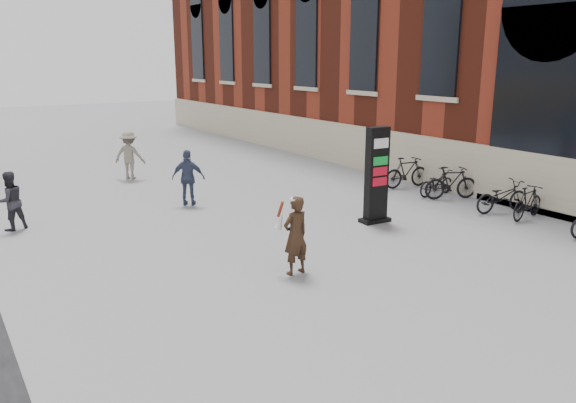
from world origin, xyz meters
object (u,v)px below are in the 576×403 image
pedestrian_a (10,201)px  bike_3 (528,203)px  bike_5 (451,183)px  bike_6 (436,183)px  bike_7 (407,172)px  pedestrian_b (129,155)px  bike_4 (502,197)px  info_pylon (377,175)px  pedestrian_c (188,178)px  woman (295,234)px

pedestrian_a → bike_3: 14.44m
bike_5 → bike_3: bearing=-157.4°
bike_6 → bike_7: bearing=-3.8°
pedestrian_b → bike_7: 10.47m
pedestrian_a → bike_6: size_ratio=0.98×
pedestrian_b → bike_4: size_ratio=1.00×
info_pylon → bike_5: size_ratio=1.48×
info_pylon → bike_7: info_pylon is taller
pedestrian_c → pedestrian_b: bearing=-51.8°
pedestrian_b → pedestrian_c: (0.28, -4.98, -0.04)m
pedestrian_c → bike_7: (7.56, -1.94, -0.32)m
pedestrian_c → pedestrian_a: bearing=33.4°
info_pylon → pedestrian_b: 10.42m
pedestrian_b → pedestrian_c: pedestrian_b is taller
bike_7 → pedestrian_b: bearing=56.4°
woman → bike_3: size_ratio=1.06×
woman → info_pylon: bearing=-159.5°
info_pylon → pedestrian_a: (-8.76, 4.78, -0.55)m
info_pylon → pedestrian_c: (-3.67, 4.65, -0.47)m
woman → pedestrian_b: pedestrian_b is taller
pedestrian_a → pedestrian_b: pedestrian_b is taller
pedestrian_b → woman: bearing=129.2°
bike_4 → pedestrian_a: bearing=76.0°
bike_7 → bike_5: bearing=-172.1°
info_pylon → pedestrian_c: info_pylon is taller
woman → bike_5: size_ratio=0.94×
bike_3 → bike_5: (0.00, 2.84, 0.06)m
pedestrian_b → bike_5: 11.92m
pedestrian_a → pedestrian_c: 5.09m
bike_5 → pedestrian_b: bearing=63.7°
pedestrian_a → bike_4: bearing=136.7°
info_pylon → pedestrian_b: (-3.95, 9.63, -0.43)m
pedestrian_c → bike_3: size_ratio=1.09×
woman → pedestrian_a: (-4.66, 6.83, -0.08)m
pedestrian_a → bike_3: pedestrian_a is taller
pedestrian_a → bike_4: pedestrian_a is taller
pedestrian_a → bike_5: size_ratio=0.88×
info_pylon → bike_3: bearing=-25.5°
pedestrian_c → bike_7: pedestrian_c is taller
bike_4 → bike_6: bike_4 is taller
pedestrian_a → pedestrian_c: size_ratio=0.91×
bike_3 → bike_6: 3.47m
pedestrian_a → bike_6: pedestrian_a is taller
info_pylon → woman: (-4.10, -2.05, -0.47)m
pedestrian_b → pedestrian_c: 4.99m
bike_6 → pedestrian_b: bearing=39.5°
bike_3 → woman: bearing=81.0°
pedestrian_a → woman: bearing=106.6°
bike_4 → bike_7: 4.00m
pedestrian_b → bike_4: 13.46m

